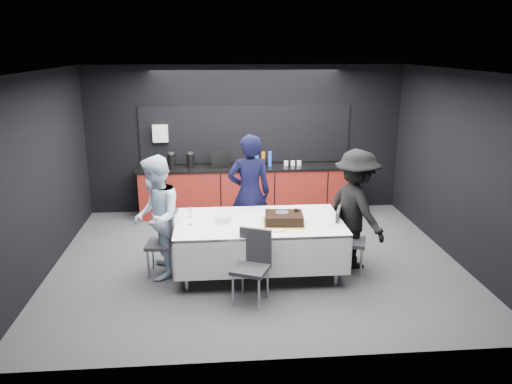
# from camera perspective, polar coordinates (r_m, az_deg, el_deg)

# --- Properties ---
(ground) EXTENTS (6.00, 6.00, 0.00)m
(ground) POSITION_cam_1_polar(r_m,az_deg,el_deg) (7.63, 0.06, -7.80)
(ground) COLOR #46474C
(ground) RESTS_ON ground
(room_shell) EXTENTS (6.04, 5.04, 2.82)m
(room_shell) POSITION_cam_1_polar(r_m,az_deg,el_deg) (7.08, 0.07, 6.07)
(room_shell) COLOR white
(room_shell) RESTS_ON ground
(kitchenette) EXTENTS (4.10, 0.64, 2.05)m
(kitchenette) POSITION_cam_1_polar(r_m,az_deg,el_deg) (9.53, -1.17, 0.64)
(kitchenette) COLOR maroon
(kitchenette) RESTS_ON ground
(party_table) EXTENTS (2.32, 1.32, 0.78)m
(party_table) POSITION_cam_1_polar(r_m,az_deg,el_deg) (7.02, 0.34, -4.35)
(party_table) COLOR #99999E
(party_table) RESTS_ON ground
(cake_assembly) EXTENTS (0.59, 0.50, 0.17)m
(cake_assembly) POSITION_cam_1_polar(r_m,az_deg,el_deg) (6.87, 3.22, -3.01)
(cake_assembly) COLOR gold
(cake_assembly) RESTS_ON party_table
(plate_stack) EXTENTS (0.23, 0.23, 0.10)m
(plate_stack) POSITION_cam_1_polar(r_m,az_deg,el_deg) (6.91, -3.76, -3.06)
(plate_stack) COLOR white
(plate_stack) RESTS_ON party_table
(loose_plate_near) EXTENTS (0.20, 0.20, 0.01)m
(loose_plate_near) POSITION_cam_1_polar(r_m,az_deg,el_deg) (6.52, -1.91, -4.66)
(loose_plate_near) COLOR white
(loose_plate_near) RESTS_ON party_table
(loose_plate_right_a) EXTENTS (0.18, 0.18, 0.01)m
(loose_plate_right_a) POSITION_cam_1_polar(r_m,az_deg,el_deg) (7.25, 6.45, -2.56)
(loose_plate_right_a) COLOR white
(loose_plate_right_a) RESTS_ON party_table
(loose_plate_right_b) EXTENTS (0.21, 0.21, 0.01)m
(loose_plate_right_b) POSITION_cam_1_polar(r_m,az_deg,el_deg) (6.84, 8.52, -3.84)
(loose_plate_right_b) COLOR white
(loose_plate_right_b) RESTS_ON party_table
(loose_plate_far) EXTENTS (0.19, 0.19, 0.01)m
(loose_plate_far) POSITION_cam_1_polar(r_m,az_deg,el_deg) (7.42, -0.33, -2.03)
(loose_plate_far) COLOR white
(loose_plate_far) RESTS_ON party_table
(fork_pile) EXTENTS (0.16, 0.12, 0.02)m
(fork_pile) POSITION_cam_1_polar(r_m,az_deg,el_deg) (6.58, 2.56, -4.42)
(fork_pile) COLOR white
(fork_pile) RESTS_ON party_table
(champagne_flute) EXTENTS (0.06, 0.06, 0.22)m
(champagne_flute) POSITION_cam_1_polar(r_m,az_deg,el_deg) (6.82, -7.56, -2.47)
(champagne_flute) COLOR white
(champagne_flute) RESTS_ON party_table
(chair_left) EXTENTS (0.45, 0.45, 0.92)m
(chair_left) POSITION_cam_1_polar(r_m,az_deg,el_deg) (7.10, -10.14, -5.27)
(chair_left) COLOR #2E2E33
(chair_left) RESTS_ON ground
(chair_right) EXTENTS (0.54, 0.54, 0.92)m
(chair_right) POSITION_cam_1_polar(r_m,az_deg,el_deg) (7.22, 10.15, -4.92)
(chair_right) COLOR #2E2E33
(chair_right) RESTS_ON ground
(chair_near) EXTENTS (0.55, 0.55, 0.92)m
(chair_near) POSITION_cam_1_polar(r_m,az_deg,el_deg) (6.32, -0.39, -7.83)
(chair_near) COLOR #2E2E33
(chair_near) RESTS_ON ground
(person_center) EXTENTS (0.72, 0.51, 1.86)m
(person_center) POSITION_cam_1_polar(r_m,az_deg,el_deg) (7.71, -0.76, -0.18)
(person_center) COLOR black
(person_center) RESTS_ON ground
(person_left) EXTENTS (0.68, 0.86, 1.72)m
(person_left) POSITION_cam_1_polar(r_m,az_deg,el_deg) (6.98, -11.33, -2.90)
(person_left) COLOR silver
(person_left) RESTS_ON ground
(person_right) EXTENTS (1.02, 1.28, 1.74)m
(person_right) POSITION_cam_1_polar(r_m,az_deg,el_deg) (7.31, 11.34, -1.95)
(person_right) COLOR black
(person_right) RESTS_ON ground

